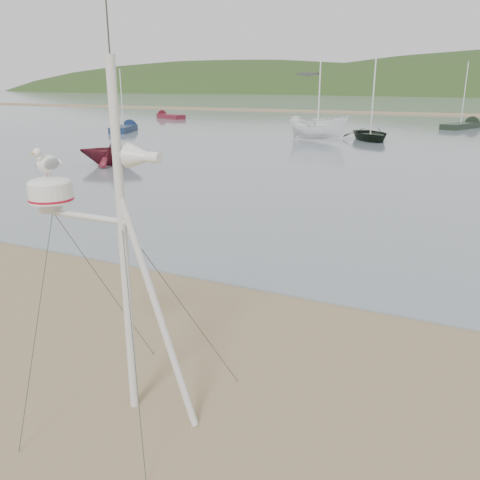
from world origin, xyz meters
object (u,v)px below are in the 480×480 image
at_px(mast_rig, 122,317).
at_px(boat_dark, 372,109).
at_px(boat_white, 319,107).
at_px(sailboat_blue_near, 128,127).
at_px(dinghy_red_far, 165,116).
at_px(boat_red, 110,135).
at_px(sailboat_dark_mid, 469,125).

height_order(mast_rig, boat_dark, mast_rig).
relative_size(boat_white, sailboat_blue_near, 0.85).
height_order(mast_rig, dinghy_red_far, mast_rig).
height_order(boat_red, dinghy_red_far, boat_red).
relative_size(mast_rig, boat_red, 1.73).
distance_m(mast_rig, boat_red, 21.10).
xyz_separation_m(boat_red, sailboat_blue_near, (-11.81, 16.47, -1.28)).
height_order(boat_dark, boat_white, boat_white).
height_order(boat_red, sailboat_dark_mid, sailboat_dark_mid).
bearing_deg(sailboat_dark_mid, dinghy_red_far, -178.41).
height_order(sailboat_dark_mid, sailboat_blue_near, sailboat_dark_mid).
relative_size(mast_rig, sailboat_dark_mid, 0.81).
height_order(boat_dark, boat_red, boat_dark).
bearing_deg(mast_rig, boat_dark, 97.03).
bearing_deg(mast_rig, dinghy_red_far, 123.59).
relative_size(boat_dark, sailboat_dark_mid, 0.69).
xyz_separation_m(boat_dark, dinghy_red_far, (-27.90, 14.51, -2.00)).
bearing_deg(sailboat_blue_near, sailboat_dark_mid, 31.42).
xyz_separation_m(boat_red, dinghy_red_far, (-18.46, 32.15, -1.29)).
xyz_separation_m(mast_rig, dinghy_red_far, (-32.06, 48.27, -1.00)).
bearing_deg(mast_rig, sailboat_blue_near, 127.95).
xyz_separation_m(boat_dark, boat_white, (-3.41, -1.97, 0.18)).
xyz_separation_m(boat_dark, boat_red, (-9.44, -17.63, -0.71)).
bearing_deg(boat_white, sailboat_blue_near, 101.03).
bearing_deg(boat_white, boat_red, 172.58).
height_order(boat_white, sailboat_blue_near, sailboat_blue_near).
xyz_separation_m(boat_red, sailboat_dark_mid, (15.39, 33.09, -1.28)).
relative_size(boat_red, sailboat_dark_mid, 0.47).
bearing_deg(boat_dark, boat_red, -150.28).
relative_size(sailboat_dark_mid, dinghy_red_far, 1.16).
distance_m(boat_red, boat_white, 16.81).
relative_size(sailboat_dark_mid, sailboat_blue_near, 1.15).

